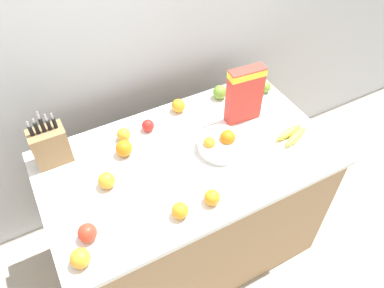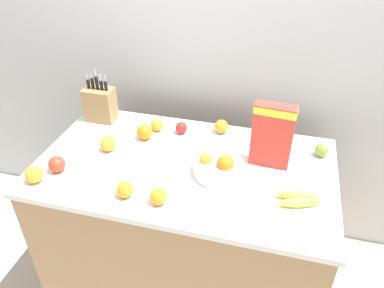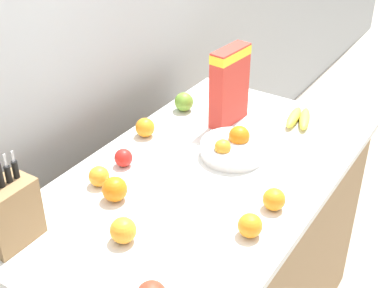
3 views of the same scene
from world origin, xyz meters
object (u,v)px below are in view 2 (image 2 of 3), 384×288
at_px(cereal_box, 273,133).
at_px(apple_rightmost, 181,128).
at_px(orange_back_center, 125,190).
at_px(knife_block, 100,104).
at_px(apple_near_bananas, 270,134).
at_px(orange_front_right, 145,132).
at_px(orange_mid_left, 34,175).
at_px(apple_middle, 322,150).
at_px(orange_by_cereal, 159,197).
at_px(apple_by_knife_block, 57,164).
at_px(banana_bunch, 299,199).
at_px(fruit_bowl, 219,168).
at_px(orange_mid_right, 157,125).
at_px(orange_near_bowl, 221,127).
at_px(orange_front_left, 108,144).

height_order(cereal_box, apple_rightmost, cereal_box).
xyz_separation_m(cereal_box, orange_back_center, (-0.58, -0.40, -0.14)).
relative_size(knife_block, apple_near_bananas, 3.86).
distance_m(knife_block, orange_front_right, 0.35).
xyz_separation_m(orange_front_right, orange_mid_left, (-0.36, -0.47, -0.00)).
xyz_separation_m(apple_middle, orange_by_cereal, (-0.68, -0.54, 0.00)).
distance_m(orange_front_right, orange_by_cereal, 0.52).
height_order(apple_by_knife_block, orange_by_cereal, apple_by_knife_block).
bearing_deg(apple_middle, knife_block, 177.82).
distance_m(knife_block, banana_bunch, 1.21).
xyz_separation_m(cereal_box, apple_by_knife_block, (-0.97, -0.32, -0.13)).
xyz_separation_m(fruit_bowl, orange_mid_right, (-0.41, 0.29, -0.00)).
bearing_deg(orange_by_cereal, orange_near_bowl, 76.71).
height_order(apple_by_knife_block, orange_front_right, orange_front_right).
bearing_deg(orange_front_left, cereal_box, 7.08).
bearing_deg(orange_front_left, orange_mid_right, 54.54).
bearing_deg(orange_near_bowl, orange_front_left, -148.94).
bearing_deg(fruit_bowl, banana_bunch, -15.89).
height_order(fruit_bowl, orange_front_right, fruit_bowl).
distance_m(orange_back_center, orange_front_left, 0.38).
distance_m(apple_near_bananas, orange_by_cereal, 0.74).
height_order(banana_bunch, apple_rightmost, apple_rightmost).
height_order(cereal_box, apple_middle, cereal_box).
xyz_separation_m(apple_rightmost, orange_near_bowl, (0.21, 0.06, 0.01)).
xyz_separation_m(fruit_bowl, orange_mid_left, (-0.80, -0.27, 0.00)).
bearing_deg(apple_near_bananas, banana_bunch, -70.10).
distance_m(orange_mid_left, orange_near_bowl, 0.98).
relative_size(apple_middle, orange_near_bowl, 0.89).
bearing_deg(orange_near_bowl, apple_middle, -9.26).
distance_m(apple_by_knife_block, orange_mid_right, 0.58).
bearing_deg(orange_front_right, apple_near_bananas, 13.72).
relative_size(cereal_box, apple_rightmost, 4.85).
bearing_deg(orange_mid_left, cereal_box, 22.15).
xyz_separation_m(apple_rightmost, orange_front_right, (-0.17, -0.10, 0.01)).
bearing_deg(orange_near_bowl, apple_rightmost, -163.61).
height_order(cereal_box, orange_near_bowl, cereal_box).
bearing_deg(banana_bunch, orange_mid_right, 152.88).
bearing_deg(banana_bunch, apple_rightmost, 147.68).
bearing_deg(fruit_bowl, apple_near_bananas, 59.83).
distance_m(apple_by_knife_block, orange_by_cereal, 0.55).
height_order(apple_middle, apple_by_knife_block, apple_by_knife_block).
relative_size(knife_block, apple_by_knife_block, 3.94).
relative_size(fruit_bowl, orange_mid_right, 3.35).
relative_size(orange_mid_right, orange_near_bowl, 0.93).
xyz_separation_m(apple_by_knife_block, orange_back_center, (0.38, -0.08, -0.00)).
distance_m(apple_middle, orange_mid_right, 0.88).
bearing_deg(orange_mid_left, apple_near_bananas, 31.83).
distance_m(orange_front_right, orange_mid_left, 0.59).
xyz_separation_m(cereal_box, orange_mid_right, (-0.63, 0.15, -0.14)).
height_order(knife_block, orange_mid_left, knife_block).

